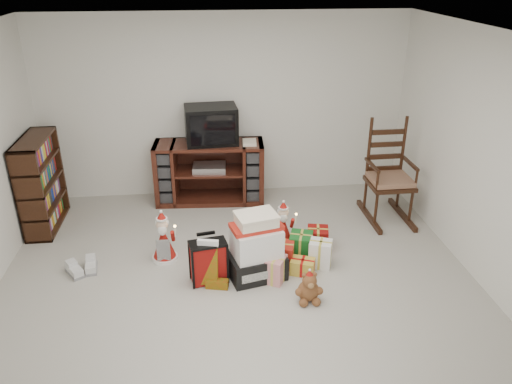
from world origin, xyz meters
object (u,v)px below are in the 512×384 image
at_px(rocking_chair, 387,183).
at_px(tv_stand, 210,172).
at_px(bookshelf, 41,185).
at_px(mrs_claus_figurine, 164,241).
at_px(gift_pile, 256,250).
at_px(santa_figurine, 283,228).
at_px(gift_cluster, 301,255).
at_px(red_suitcase, 209,262).
at_px(crt_television, 211,125).
at_px(sneaker_pair, 83,268).
at_px(teddy_bear, 309,288).

bearing_deg(rocking_chair, tv_stand, 161.33).
height_order(bookshelf, mrs_claus_figurine, bookshelf).
distance_m(gift_pile, santa_figurine, 0.74).
bearing_deg(tv_stand, gift_cluster, -58.06).
relative_size(rocking_chair, gift_pile, 1.86).
xyz_separation_m(red_suitcase, gift_cluster, (1.01, 0.22, -0.12)).
distance_m(red_suitcase, santa_figurine, 1.12).
height_order(santa_figurine, crt_television, crt_television).
distance_m(rocking_chair, santa_figurine, 1.58).
distance_m(tv_stand, rocking_chair, 2.38).
bearing_deg(tv_stand, sneaker_pair, -127.06).
bearing_deg(gift_pile, sneaker_pair, 157.87).
bearing_deg(santa_figurine, gift_pile, -121.44).
xyz_separation_m(teddy_bear, sneaker_pair, (-2.32, 0.75, -0.09)).
xyz_separation_m(mrs_claus_figurine, sneaker_pair, (-0.87, -0.17, -0.18)).
bearing_deg(crt_television, gift_cluster, -66.87).
xyz_separation_m(rocking_chair, mrs_claus_figurine, (-2.82, -0.76, -0.23)).
bearing_deg(gift_pile, rocking_chair, 19.28).
distance_m(bookshelf, santa_figurine, 3.02).
bearing_deg(red_suitcase, gift_pile, -4.29).
relative_size(red_suitcase, sneaker_pair, 1.44).
relative_size(gift_pile, crt_television, 1.03).
xyz_separation_m(sneaker_pair, crt_television, (1.47, 1.68, 1.04)).
bearing_deg(red_suitcase, teddy_bear, -34.43).
xyz_separation_m(bookshelf, mrs_claus_figurine, (1.52, -0.98, -0.33)).
distance_m(red_suitcase, gift_cluster, 1.04).
bearing_deg(sneaker_pair, tv_stand, 25.51).
relative_size(teddy_bear, crt_television, 0.46).
height_order(gift_pile, mrs_claus_figurine, gift_pile).
bearing_deg(red_suitcase, mrs_claus_figurine, 124.47).
distance_m(santa_figurine, mrs_claus_figurine, 1.39).
bearing_deg(bookshelf, rocking_chair, -2.84).
xyz_separation_m(teddy_bear, gift_cluster, (0.05, 0.65, -0.03)).
distance_m(mrs_claus_figurine, gift_cluster, 1.53).
bearing_deg(rocking_chair, sneaker_pair, -166.80).
bearing_deg(tv_stand, santa_figurine, -54.11).
xyz_separation_m(rocking_chair, santa_figurine, (-1.45, -0.57, -0.25)).
distance_m(gift_pile, red_suitcase, 0.51).
height_order(tv_stand, rocking_chair, rocking_chair).
distance_m(mrs_claus_figurine, crt_television, 1.84).
bearing_deg(mrs_claus_figurine, sneaker_pair, -168.99).
relative_size(tv_stand, rocking_chair, 1.12).
distance_m(teddy_bear, gift_cluster, 0.66).
bearing_deg(gift_cluster, santa_figurine, 105.47).
bearing_deg(tv_stand, mrs_claus_figurine, -106.85).
distance_m(rocking_chair, gift_cluster, 1.71).
bearing_deg(gift_cluster, sneaker_pair, 177.58).
height_order(bookshelf, sneaker_pair, bookshelf).
bearing_deg(rocking_chair, red_suitcase, -152.74).
relative_size(gift_pile, sneaker_pair, 1.91).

